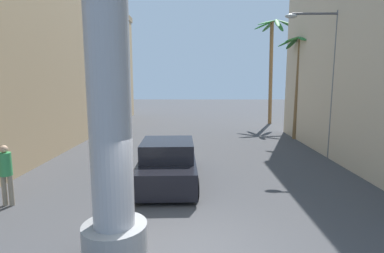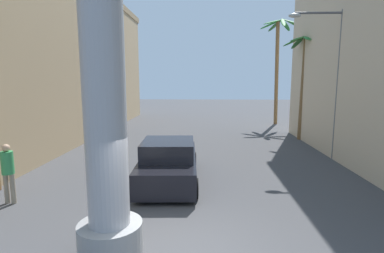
{
  "view_description": "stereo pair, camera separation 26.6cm",
  "coord_description": "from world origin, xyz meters",
  "px_view_note": "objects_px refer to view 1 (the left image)",
  "views": [
    {
      "loc": [
        0.14,
        -5.82,
        3.6
      ],
      "look_at": [
        0.0,
        3.75,
        2.15
      ],
      "focal_mm": 28.0,
      "sensor_mm": 36.0,
      "label": 1
    },
    {
      "loc": [
        0.41,
        -5.81,
        3.6
      ],
      "look_at": [
        0.0,
        3.75,
        2.15
      ],
      "focal_mm": 28.0,
      "sensor_mm": 36.0,
      "label": 2
    }
  ],
  "objects_px": {
    "car_lead": "(168,163)",
    "pedestrian_far_left": "(115,119)",
    "palm_tree_mid_right": "(299,71)",
    "pedestrian_curb_left": "(6,171)",
    "palm_tree_far_right": "(273,53)",
    "street_lamp": "(326,70)",
    "neon_sign_pole": "(106,4)"
  },
  "relations": [
    {
      "from": "street_lamp",
      "to": "pedestrian_far_left",
      "type": "relative_size",
      "value": 3.95
    },
    {
      "from": "pedestrian_curb_left",
      "to": "neon_sign_pole",
      "type": "bearing_deg",
      "value": -33.33
    },
    {
      "from": "street_lamp",
      "to": "car_lead",
      "type": "height_order",
      "value": "street_lamp"
    },
    {
      "from": "street_lamp",
      "to": "palm_tree_mid_right",
      "type": "relative_size",
      "value": 1.06
    },
    {
      "from": "pedestrian_far_left",
      "to": "car_lead",
      "type": "bearing_deg",
      "value": -65.02
    },
    {
      "from": "palm_tree_far_right",
      "to": "pedestrian_far_left",
      "type": "bearing_deg",
      "value": -157.56
    },
    {
      "from": "neon_sign_pole",
      "to": "pedestrian_curb_left",
      "type": "bearing_deg",
      "value": 146.67
    },
    {
      "from": "palm_tree_far_right",
      "to": "palm_tree_mid_right",
      "type": "height_order",
      "value": "palm_tree_far_right"
    },
    {
      "from": "palm_tree_far_right",
      "to": "pedestrian_curb_left",
      "type": "bearing_deg",
      "value": -124.61
    },
    {
      "from": "street_lamp",
      "to": "palm_tree_mid_right",
      "type": "xyz_separation_m",
      "value": [
        0.37,
        4.85,
        0.11
      ]
    },
    {
      "from": "pedestrian_far_left",
      "to": "neon_sign_pole",
      "type": "bearing_deg",
      "value": -74.82
    },
    {
      "from": "street_lamp",
      "to": "car_lead",
      "type": "bearing_deg",
      "value": -153.32
    },
    {
      "from": "neon_sign_pole",
      "to": "palm_tree_mid_right",
      "type": "xyz_separation_m",
      "value": [
        7.94,
        13.03,
        -0.81
      ]
    },
    {
      "from": "pedestrian_curb_left",
      "to": "pedestrian_far_left",
      "type": "xyz_separation_m",
      "value": [
        -0.15,
        12.11,
        -0.06
      ]
    },
    {
      "from": "car_lead",
      "to": "palm_tree_mid_right",
      "type": "height_order",
      "value": "palm_tree_mid_right"
    },
    {
      "from": "street_lamp",
      "to": "palm_tree_mid_right",
      "type": "bearing_deg",
      "value": 85.62
    },
    {
      "from": "palm_tree_mid_right",
      "to": "street_lamp",
      "type": "bearing_deg",
      "value": -94.38
    },
    {
      "from": "neon_sign_pole",
      "to": "pedestrian_far_left",
      "type": "bearing_deg",
      "value": 105.18
    },
    {
      "from": "palm_tree_far_right",
      "to": "pedestrian_curb_left",
      "type": "height_order",
      "value": "palm_tree_far_right"
    },
    {
      "from": "neon_sign_pole",
      "to": "car_lead",
      "type": "xyz_separation_m",
      "value": [
        0.65,
        4.7,
        -4.3
      ]
    },
    {
      "from": "palm_tree_far_right",
      "to": "pedestrian_curb_left",
      "type": "relative_size",
      "value": 4.77
    },
    {
      "from": "car_lead",
      "to": "pedestrian_far_left",
      "type": "distance_m",
      "value": 10.94
    },
    {
      "from": "palm_tree_mid_right",
      "to": "pedestrian_curb_left",
      "type": "bearing_deg",
      "value": -138.19
    },
    {
      "from": "palm_tree_mid_right",
      "to": "pedestrian_far_left",
      "type": "relative_size",
      "value": 3.74
    },
    {
      "from": "car_lead",
      "to": "pedestrian_curb_left",
      "type": "relative_size",
      "value": 2.72
    },
    {
      "from": "neon_sign_pole",
      "to": "palm_tree_far_right",
      "type": "height_order",
      "value": "neon_sign_pole"
    },
    {
      "from": "car_lead",
      "to": "street_lamp",
      "type": "bearing_deg",
      "value": 26.68
    },
    {
      "from": "neon_sign_pole",
      "to": "car_lead",
      "type": "relative_size",
      "value": 2.3
    },
    {
      "from": "palm_tree_far_right",
      "to": "pedestrian_curb_left",
      "type": "xyz_separation_m",
      "value": [
        -11.74,
        -17.02,
        -4.83
      ]
    },
    {
      "from": "palm_tree_mid_right",
      "to": "pedestrian_curb_left",
      "type": "xyz_separation_m",
      "value": [
        -11.76,
        -10.52,
        -3.15
      ]
    },
    {
      "from": "palm_tree_mid_right",
      "to": "pedestrian_far_left",
      "type": "distance_m",
      "value": 12.43
    },
    {
      "from": "neon_sign_pole",
      "to": "car_lead",
      "type": "bearing_deg",
      "value": 82.1
    }
  ]
}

